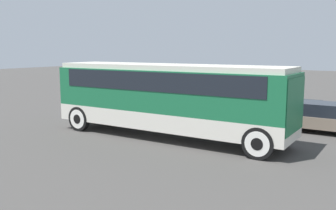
{
  "coord_description": "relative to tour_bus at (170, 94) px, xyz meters",
  "views": [
    {
      "loc": [
        8.82,
        -13.87,
        3.92
      ],
      "look_at": [
        0.0,
        0.0,
        1.47
      ],
      "focal_mm": 40.0,
      "sensor_mm": 36.0,
      "label": 1
    }
  ],
  "objects": [
    {
      "name": "parked_car_mid",
      "position": [
        2.5,
        8.9,
        -1.27
      ],
      "size": [
        4.23,
        1.85,
        1.41
      ],
      "color": "black",
      "rests_on": "ground_plane"
    },
    {
      "name": "tour_bus",
      "position": [
        0.0,
        0.0,
        0.0
      ],
      "size": [
        11.04,
        2.6,
        3.27
      ],
      "color": "silver",
      "rests_on": "ground_plane"
    },
    {
      "name": "ground_plane",
      "position": [
        -0.1,
        -0.0,
        -1.98
      ],
      "size": [
        120.0,
        120.0,
        0.0
      ],
      "primitive_type": "plane",
      "color": "#423F3D"
    },
    {
      "name": "parked_car_near",
      "position": [
        5.72,
        4.9,
        -1.28
      ],
      "size": [
        4.78,
        1.97,
        1.4
      ],
      "color": "#7A6B5B",
      "rests_on": "ground_plane"
    }
  ]
}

